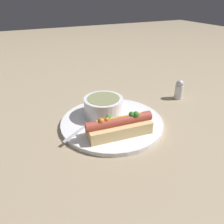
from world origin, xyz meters
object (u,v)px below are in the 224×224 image
object	(u,v)px
hot_dog	(119,126)
soup_bowl	(104,106)
spoon	(95,119)
salt_shaker	(179,90)

from	to	relation	value
hot_dog	soup_bowl	bearing A→B (deg)	93.08
hot_dog	spoon	distance (m)	0.10
spoon	salt_shaker	xyz separation A→B (m)	(0.34, 0.03, 0.02)
spoon	salt_shaker	world-z (taller)	salt_shaker
soup_bowl	spoon	size ratio (longest dim) A/B	0.74
soup_bowl	salt_shaker	xyz separation A→B (m)	(0.30, 0.02, -0.01)
spoon	hot_dog	bearing A→B (deg)	-101.79
spoon	salt_shaker	distance (m)	0.34
hot_dog	salt_shaker	xyz separation A→B (m)	(0.31, 0.13, -0.00)
soup_bowl	salt_shaker	distance (m)	0.30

